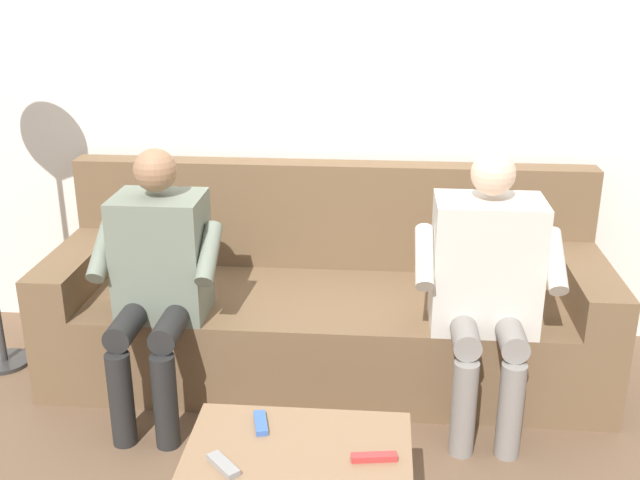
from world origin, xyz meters
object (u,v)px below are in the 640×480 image
(couch, at_px, (327,308))
(person_right_seated, at_px, (158,270))
(remote_red, at_px, (374,457))
(remote_blue, at_px, (261,423))
(remote_gray, at_px, (223,465))
(person_left_seated, at_px, (487,276))

(couch, bearing_deg, person_right_seated, 29.81)
(remote_red, relative_size, remote_blue, 1.13)
(couch, distance_m, remote_gray, 1.35)
(person_right_seated, bearing_deg, couch, -150.19)
(remote_red, relative_size, remote_gray, 1.08)
(couch, xyz_separation_m, remote_blue, (0.14, 1.09, 0.08))
(remote_gray, xyz_separation_m, remote_blue, (-0.08, -0.24, -0.00))
(remote_red, xyz_separation_m, remote_blue, (0.39, -0.16, -0.00))
(person_right_seated, relative_size, remote_blue, 8.80)
(remote_red, bearing_deg, couch, -87.26)
(person_left_seated, distance_m, person_right_seated, 1.36)
(person_right_seated, bearing_deg, remote_blue, 127.47)
(person_right_seated, xyz_separation_m, remote_gray, (-0.46, 0.94, -0.25))
(couch, distance_m, remote_blue, 1.10)
(person_left_seated, xyz_separation_m, remote_gray, (0.90, 0.95, -0.27))
(person_right_seated, height_order, remote_gray, person_right_seated)
(person_left_seated, bearing_deg, remote_red, 63.40)
(remote_gray, bearing_deg, person_right_seated, -16.95)
(remote_gray, bearing_deg, remote_red, -123.54)
(remote_red, height_order, remote_blue, remote_red)
(couch, xyz_separation_m, person_left_seated, (-0.68, 0.38, 0.35))
(person_right_seated, relative_size, remote_gray, 8.43)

